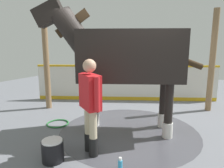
# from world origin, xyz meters

# --- Properties ---
(ground_plane) EXTENTS (16.00, 16.00, 0.02)m
(ground_plane) POSITION_xyz_m (0.00, 0.00, -0.01)
(ground_plane) COLOR slate
(wet_patch) EXTENTS (2.94, 2.94, 0.00)m
(wet_patch) POSITION_xyz_m (-0.32, 0.00, 0.00)
(wet_patch) COLOR #4C4C54
(wet_patch) RESTS_ON ground
(barrier_wall) EXTENTS (2.51, 5.43, 1.18)m
(barrier_wall) POSITION_xyz_m (1.96, 1.03, 0.55)
(barrier_wall) COLOR silver
(barrier_wall) RESTS_ON ground
(roof_post_near) EXTENTS (0.16, 0.16, 2.76)m
(roof_post_near) POSITION_xyz_m (0.13, 2.72, 1.38)
(roof_post_near) COLOR olive
(roof_post_near) RESTS_ON ground
(roof_post_far) EXTENTS (0.16, 0.16, 2.76)m
(roof_post_far) POSITION_xyz_m (2.02, -1.46, 1.38)
(roof_post_far) COLOR olive
(roof_post_far) RESTS_ON ground
(horse) EXTENTS (1.78, 3.16, 2.70)m
(horse) POSITION_xyz_m (-0.37, 0.11, 1.58)
(horse) COLOR black
(horse) RESTS_ON ground
(handler) EXTENTS (0.44, 0.55, 1.60)m
(handler) POSITION_xyz_m (-1.45, 0.23, 0.91)
(handler) COLOR black
(handler) RESTS_ON ground
(wash_bucket) EXTENTS (0.35, 0.35, 0.35)m
(wash_bucket) POSITION_xyz_m (-1.93, 0.64, 0.18)
(wash_bucket) COLOR black
(wash_bucket) RESTS_ON ground
(bottle_shampoo) EXTENTS (0.07, 0.07, 0.23)m
(bottle_shampoo) POSITION_xyz_m (-1.71, -0.44, 0.11)
(bottle_shampoo) COLOR #3399CC
(bottle_shampoo) RESTS_ON ground
(bottle_spray) EXTENTS (0.07, 0.07, 0.22)m
(bottle_spray) POSITION_xyz_m (-1.59, 0.92, 0.10)
(bottle_spray) COLOR blue
(bottle_spray) RESTS_ON ground
(hose_coil) EXTENTS (0.51, 0.51, 0.03)m
(hose_coil) POSITION_xyz_m (-0.73, 1.62, 0.02)
(hose_coil) COLOR #267233
(hose_coil) RESTS_ON ground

